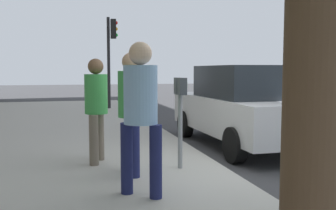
# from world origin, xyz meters

# --- Properties ---
(ground_plane) EXTENTS (80.00, 80.00, 0.00)m
(ground_plane) POSITION_xyz_m (0.00, 0.00, 0.00)
(ground_plane) COLOR #38383A
(ground_plane) RESTS_ON ground
(sidewalk_slab) EXTENTS (28.00, 6.00, 0.15)m
(sidewalk_slab) POSITION_xyz_m (0.00, 3.00, 0.07)
(sidewalk_slab) COLOR #A8A59E
(sidewalk_slab) RESTS_ON ground_plane
(parking_meter) EXTENTS (0.36, 0.12, 1.41)m
(parking_meter) POSITION_xyz_m (-0.02, 0.71, 1.17)
(parking_meter) COLOR gray
(parking_meter) RESTS_ON sidewalk_slab
(pedestrian_at_meter) EXTENTS (0.54, 0.39, 1.78)m
(pedestrian_at_meter) POSITION_xyz_m (-0.17, 1.49, 1.20)
(pedestrian_at_meter) COLOR #191E4C
(pedestrian_at_meter) RESTS_ON sidewalk_slab
(pedestrian_bystander) EXTENTS (0.41, 0.46, 1.86)m
(pedestrian_bystander) POSITION_xyz_m (-1.19, 1.54, 1.26)
(pedestrian_bystander) COLOR #191E4C
(pedestrian_bystander) RESTS_ON sidewalk_slab
(parking_officer) EXTENTS (0.50, 0.37, 1.71)m
(parking_officer) POSITION_xyz_m (0.69, 1.94, 1.15)
(parking_officer) COLOR #726656
(parking_officer) RESTS_ON sidewalk_slab
(parked_sedan_near) EXTENTS (4.44, 2.04, 1.77)m
(parked_sedan_near) POSITION_xyz_m (2.02, -1.35, 0.89)
(parked_sedan_near) COLOR silver
(parked_sedan_near) RESTS_ON ground_plane
(traffic_signal) EXTENTS (0.24, 0.44, 3.60)m
(traffic_signal) POSITION_xyz_m (9.88, 0.69, 2.58)
(traffic_signal) COLOR black
(traffic_signal) RESTS_ON sidewalk_slab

